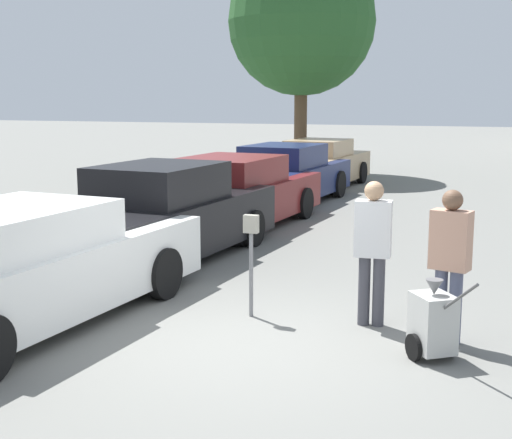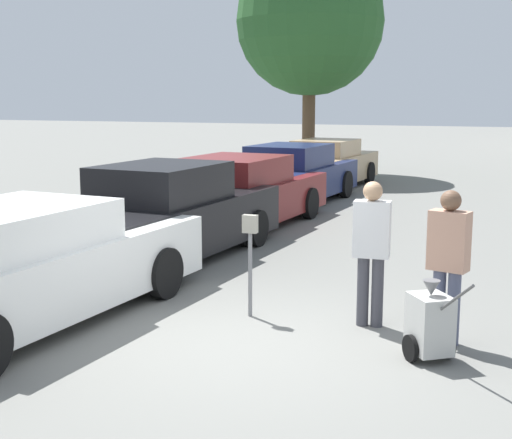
% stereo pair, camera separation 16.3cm
% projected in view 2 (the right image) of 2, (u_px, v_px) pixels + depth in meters
% --- Properties ---
extents(ground_plane, '(120.00, 120.00, 0.00)m').
position_uv_depth(ground_plane, '(241.00, 345.00, 7.77)').
color(ground_plane, slate).
extents(parked_car_white, '(2.31, 5.30, 1.45)m').
position_uv_depth(parked_car_white, '(23.00, 268.00, 8.41)').
color(parked_car_white, silver).
rests_on(parked_car_white, ground_plane).
extents(parked_car_black, '(2.26, 5.10, 1.60)m').
position_uv_depth(parked_car_black, '(167.00, 216.00, 11.77)').
color(parked_car_black, black).
rests_on(parked_car_black, ground_plane).
extents(parked_car_maroon, '(2.40, 5.37, 1.48)m').
position_uv_depth(parked_car_maroon, '(238.00, 195.00, 14.63)').
color(parked_car_maroon, maroon).
rests_on(parked_car_maroon, ground_plane).
extents(parked_car_navy, '(2.29, 5.12, 1.49)m').
position_uv_depth(parked_car_navy, '(292.00, 176.00, 18.00)').
color(parked_car_navy, '#19234C').
rests_on(parked_car_navy, ground_plane).
extents(parked_car_tan, '(2.19, 4.79, 1.42)m').
position_uv_depth(parked_car_tan, '(328.00, 165.00, 21.18)').
color(parked_car_tan, tan).
rests_on(parked_car_tan, ground_plane).
extents(parking_meter, '(0.18, 0.09, 1.27)m').
position_uv_depth(parking_meter, '(250.00, 246.00, 8.66)').
color(parking_meter, slate).
rests_on(parking_meter, ground_plane).
extents(person_worker, '(0.44, 0.25, 1.72)m').
position_uv_depth(person_worker, '(371.00, 245.00, 8.28)').
color(person_worker, '#3F3F47').
rests_on(person_worker, ground_plane).
extents(person_supervisor, '(0.46, 0.32, 1.70)m').
position_uv_depth(person_supervisor, '(448.00, 257.00, 7.69)').
color(person_supervisor, '#515670').
rests_on(person_supervisor, ground_plane).
extents(equipment_cart, '(0.73, 0.91, 1.00)m').
position_uv_depth(equipment_cart, '(430.00, 324.00, 7.30)').
color(equipment_cart, '#B2B2AD').
rests_on(equipment_cart, ground_plane).
extents(shade_tree, '(4.95, 4.95, 7.64)m').
position_uv_depth(shade_tree, '(310.00, 22.00, 23.78)').
color(shade_tree, brown).
rests_on(shade_tree, ground_plane).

